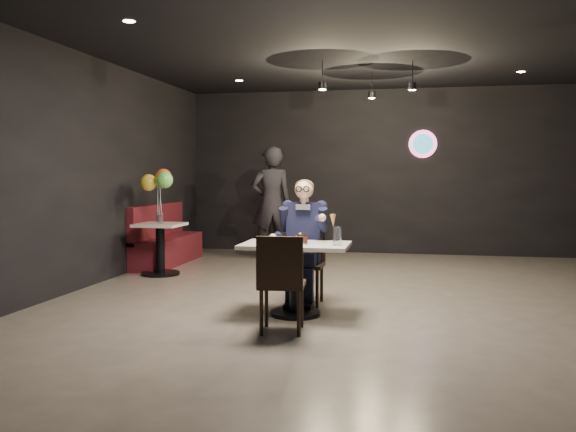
% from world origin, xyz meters
% --- Properties ---
extents(floor, '(9.00, 9.00, 0.00)m').
position_xyz_m(floor, '(0.00, 0.00, 0.00)').
color(floor, slate).
rests_on(floor, ground).
extents(wall_sign, '(0.50, 0.06, 0.50)m').
position_xyz_m(wall_sign, '(0.80, 4.47, 2.00)').
color(wall_sign, pink).
rests_on(wall_sign, floor).
extents(pendant_lights, '(1.40, 1.20, 0.36)m').
position_xyz_m(pendant_lights, '(0.00, 2.00, 2.88)').
color(pendant_lights, black).
rests_on(pendant_lights, floor).
extents(main_table, '(1.10, 0.70, 0.75)m').
position_xyz_m(main_table, '(-0.56, -0.67, 0.38)').
color(main_table, white).
rests_on(main_table, floor).
extents(chair_far, '(0.42, 0.46, 0.92)m').
position_xyz_m(chair_far, '(-0.56, -0.12, 0.46)').
color(chair_far, black).
rests_on(chair_far, floor).
extents(chair_near, '(0.46, 0.50, 0.92)m').
position_xyz_m(chair_near, '(-0.56, -1.33, 0.46)').
color(chair_near, black).
rests_on(chair_near, floor).
extents(seated_man, '(0.60, 0.80, 1.44)m').
position_xyz_m(seated_man, '(-0.56, -0.12, 0.72)').
color(seated_man, black).
rests_on(seated_man, floor).
extents(dessert_plate, '(0.22, 0.22, 0.01)m').
position_xyz_m(dessert_plate, '(-0.55, -0.76, 0.76)').
color(dessert_plate, white).
rests_on(dessert_plate, main_table).
extents(cake_slice, '(0.14, 0.12, 0.08)m').
position_xyz_m(cake_slice, '(-0.49, -0.73, 0.80)').
color(cake_slice, black).
rests_on(cake_slice, dessert_plate).
extents(mint_leaf, '(0.07, 0.04, 0.01)m').
position_xyz_m(mint_leaf, '(-0.51, -0.75, 0.84)').
color(mint_leaf, green).
rests_on(mint_leaf, cake_slice).
extents(sundae_glass, '(0.08, 0.08, 0.19)m').
position_xyz_m(sundae_glass, '(-0.12, -0.71, 0.84)').
color(sundae_glass, silver).
rests_on(sundae_glass, main_table).
extents(wafer_cone, '(0.08, 0.08, 0.13)m').
position_xyz_m(wafer_cone, '(-0.16, -0.73, 0.99)').
color(wafer_cone, '#BD814D').
rests_on(wafer_cone, sundae_glass).
extents(booth_bench, '(0.49, 1.94, 0.97)m').
position_xyz_m(booth_bench, '(-3.25, 2.43, 0.49)').
color(booth_bench, '#470F14').
rests_on(booth_bench, floor).
extents(side_table, '(0.63, 0.63, 0.79)m').
position_xyz_m(side_table, '(-2.95, 1.43, 0.40)').
color(side_table, white).
rests_on(side_table, floor).
extents(balloon_vase, '(0.10, 0.10, 0.15)m').
position_xyz_m(balloon_vase, '(-2.95, 1.43, 0.82)').
color(balloon_vase, silver).
rests_on(balloon_vase, side_table).
extents(balloon_bunch, '(0.44, 0.44, 0.72)m').
position_xyz_m(balloon_bunch, '(-2.95, 1.43, 1.26)').
color(balloon_bunch, yellow).
rests_on(balloon_bunch, balloon_vase).
extents(passerby, '(0.82, 0.69, 1.93)m').
position_xyz_m(passerby, '(-1.75, 3.39, 0.96)').
color(passerby, black).
rests_on(passerby, floor).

